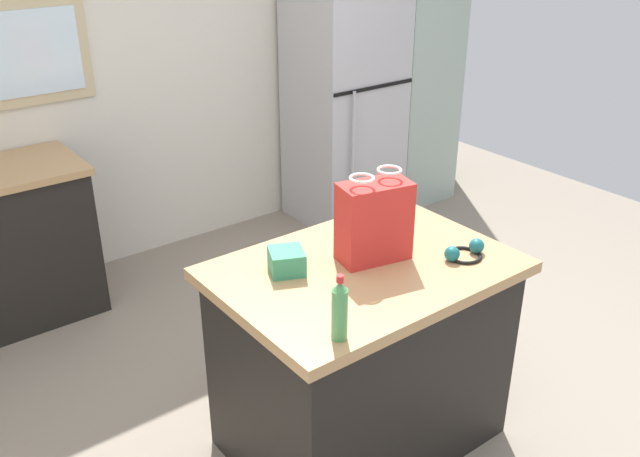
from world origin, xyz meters
The scene contains 9 objects.
ground centered at (0.00, 0.00, 0.00)m, with size 6.80×6.80×0.00m, color gray.
back_wall centered at (-0.01, 2.24, 1.35)m, with size 5.67×0.13×2.69m.
kitchen_island centered at (-0.19, -0.14, 0.46)m, with size 1.20×0.85×0.91m.
refrigerator centered at (1.33, 1.85, 0.86)m, with size 0.73×0.68×1.72m.
tall_cabinet centered at (2.00, 1.85, 1.06)m, with size 0.57×0.60×2.13m.
shopping_bag centered at (-0.12, -0.12, 1.07)m, with size 0.31×0.21×0.38m.
small_box centered at (-0.47, 0.01, 0.95)m, with size 0.13×0.14×0.09m, color #388E66.
bottle centered at (-0.60, -0.48, 1.01)m, with size 0.06×0.06×0.24m.
ear_defenders centered at (0.19, -0.34, 0.93)m, with size 0.20×0.16×0.06m.
Camera 1 is at (-1.83, -1.98, 2.25)m, focal length 38.71 mm.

